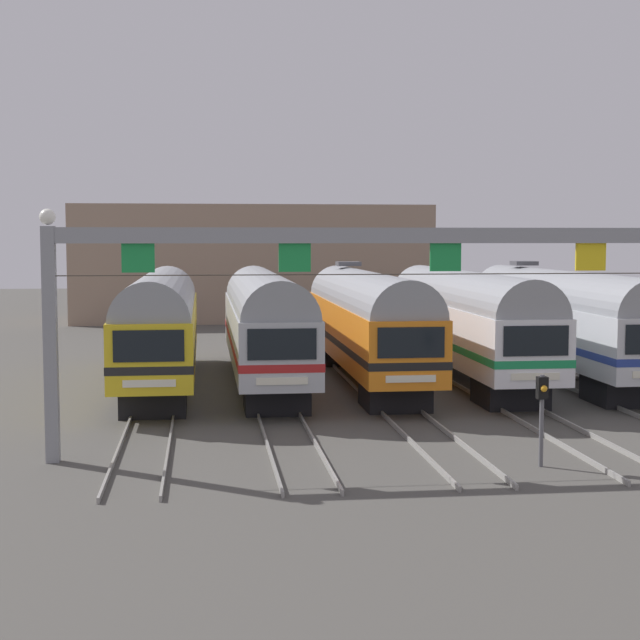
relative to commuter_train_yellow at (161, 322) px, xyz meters
name	(u,v)px	position (x,y,z in m)	size (l,w,h in m)	color
ground_plane	(366,382)	(8.65, 0.01, -2.69)	(160.00, 160.00, 0.00)	#4C4944
track_bed	(318,339)	(8.65, 17.01, -2.61)	(18.80, 70.00, 0.15)	gray
commuter_train_yellow	(161,322)	(0.00, 0.00, 0.00)	(2.88, 18.06, 4.77)	gold
commuter_train_stainless	(265,321)	(4.32, 0.00, 0.00)	(2.88, 18.06, 4.77)	#B2B5BA
commuter_train_orange	(366,320)	(8.65, 0.00, 0.00)	(2.88, 18.06, 5.05)	orange
commuter_train_white	(465,319)	(12.97, 0.00, 0.00)	(2.88, 18.06, 4.77)	white
commuter_train_silver	(561,318)	(17.29, 0.00, 0.00)	(2.88, 18.06, 5.05)	silver
catenary_gantry	(445,270)	(8.65, -13.49, 2.58)	(22.53, 0.44, 6.97)	gray
yard_signal_mast	(542,402)	(10.81, -15.64, -0.93)	(0.28, 0.35, 2.51)	#59595E
maintenance_building	(252,263)	(5.48, 33.45, 1.60)	(26.24, 10.00, 8.57)	gray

